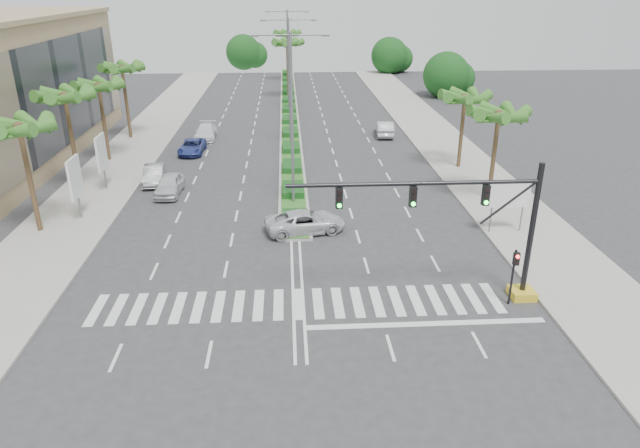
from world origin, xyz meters
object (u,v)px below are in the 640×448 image
at_px(car_crossing, 305,222).
at_px(car_parked_a, 169,185).
at_px(car_parked_c, 192,147).
at_px(car_right, 385,128).
at_px(car_parked_b, 154,174).
at_px(car_parked_d, 206,132).

bearing_deg(car_crossing, car_parked_a, 39.85).
relative_size(car_parked_a, car_parked_c, 0.95).
bearing_deg(car_parked_a, car_right, 42.73).
height_order(car_parked_a, car_parked_b, car_parked_a).
height_order(car_crossing, car_right, car_right).
xyz_separation_m(car_parked_c, car_right, (19.26, 5.64, 0.15)).
distance_m(car_crossing, car_right, 26.38).
distance_m(car_parked_b, car_crossing, 15.82).
bearing_deg(car_right, car_parked_c, 22.16).
height_order(car_parked_d, car_crossing, car_crossing).
distance_m(car_parked_d, car_crossing, 26.32).
relative_size(car_parked_a, car_right, 0.92).
height_order(car_parked_d, car_right, car_right).
bearing_deg(car_right, car_parked_d, 6.21).
relative_size(car_parked_c, car_parked_d, 0.94).
bearing_deg(car_crossing, car_parked_d, 8.37).
height_order(car_parked_a, car_parked_d, car_parked_a).
relative_size(car_parked_c, car_crossing, 0.89).
relative_size(car_parked_b, car_right, 0.91).
xyz_separation_m(car_parked_a, car_crossing, (10.08, -7.76, -0.03)).
distance_m(car_parked_a, car_parked_d, 16.83).
bearing_deg(car_parked_c, car_right, 18.24).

